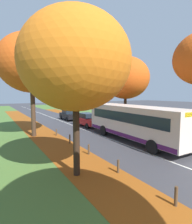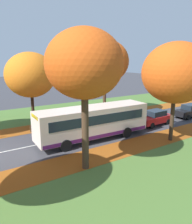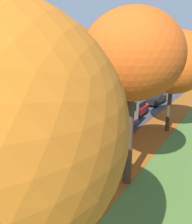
% 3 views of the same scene
% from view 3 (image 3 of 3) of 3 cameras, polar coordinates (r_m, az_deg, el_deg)
% --- Properties ---
extents(grass_verge_left, '(12.00, 90.00, 0.01)m').
position_cam_3_polar(grass_verge_left, '(31.01, -6.38, 3.24)').
color(grass_verge_left, '#476B2D').
rests_on(grass_verge_left, ground).
extents(leaf_litter_left, '(2.80, 60.00, 0.00)m').
position_cam_3_polar(leaf_litter_left, '(23.73, -6.88, -1.00)').
color(leaf_litter_left, '#8C4714').
rests_on(leaf_litter_left, grass_verge_left).
extents(leaf_litter_right, '(2.80, 60.00, 0.00)m').
position_cam_3_polar(leaf_litter_right, '(19.48, 14.58, -5.47)').
color(leaf_litter_right, '#8C4714').
rests_on(leaf_litter_right, grass_verge_right).
extents(road_centre_line, '(0.12, 80.00, 0.01)m').
position_cam_3_polar(road_centre_line, '(26.34, 9.36, 0.67)').
color(road_centre_line, silver).
rests_on(road_centre_line, ground).
extents(tree_left_mid, '(5.97, 5.97, 9.47)m').
position_cam_3_polar(tree_left_mid, '(24.59, -6.35, 15.65)').
color(tree_left_mid, '#422D1E').
rests_on(tree_left_mid, ground).
extents(tree_right_near, '(4.75, 4.75, 8.93)m').
position_cam_3_polar(tree_right_near, '(10.62, 9.51, 14.12)').
color(tree_right_near, '#422D1E').
rests_on(tree_right_near, ground).
extents(tree_right_mid, '(5.69, 5.69, 8.51)m').
position_cam_3_polar(tree_right_mid, '(19.27, 19.58, 12.08)').
color(tree_right_mid, '#382619').
rests_on(tree_right_mid, ground).
extents(bollard_third, '(0.12, 0.12, 0.69)m').
position_cam_3_polar(bollard_third, '(17.57, -22.25, -7.54)').
color(bollard_third, '#4C3823').
rests_on(bollard_third, ground).
extents(bollard_fourth, '(0.12, 0.12, 0.69)m').
position_cam_3_polar(bollard_fourth, '(19.30, -14.59, -4.61)').
color(bollard_fourth, '#4C3823').
rests_on(bollard_fourth, ground).
extents(bollard_fifth, '(0.12, 0.12, 0.72)m').
position_cam_3_polar(bollard_fifth, '(21.40, -8.47, -2.07)').
color(bollard_fifth, '#4C3823').
rests_on(bollard_fifth, ground).
extents(bollard_sixth, '(0.12, 0.12, 0.63)m').
position_cam_3_polar(bollard_sixth, '(23.76, -3.56, -0.12)').
color(bollard_sixth, '#4C3823').
rests_on(bollard_sixth, ground).
extents(bus, '(2.89, 10.47, 2.98)m').
position_cam_3_polar(bus, '(16.51, -0.32, -2.69)').
color(bus, beige).
rests_on(bus, ground).
extents(car_red_lead, '(1.91, 4.26, 1.62)m').
position_cam_3_polar(car_red_lead, '(23.67, 10.25, 0.83)').
color(car_red_lead, '#B21919').
rests_on(car_red_lead, ground).
extents(car_black_following, '(1.88, 4.25, 1.62)m').
position_cam_3_polar(car_black_following, '(29.26, 15.20, 3.56)').
color(car_black_following, black).
rests_on(car_black_following, ground).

